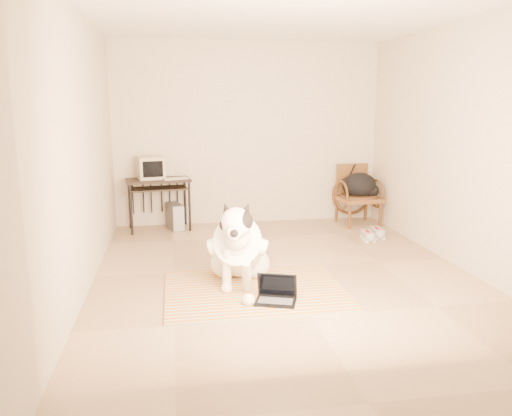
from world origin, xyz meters
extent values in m
plane|color=tan|center=(0.00, 0.00, 0.00)|extent=(4.50, 4.50, 0.00)
plane|color=white|center=(0.00, 0.00, 2.70)|extent=(4.50, 4.50, 0.00)
plane|color=beige|center=(0.00, 2.25, 1.35)|extent=(4.50, 0.00, 4.50)
plane|color=beige|center=(0.00, -2.25, 1.35)|extent=(4.50, 0.00, 4.50)
plane|color=beige|center=(-2.00, 0.00, 1.35)|extent=(0.00, 4.50, 4.50)
plane|color=beige|center=(2.00, 0.00, 1.35)|extent=(0.00, 4.50, 4.50)
cube|color=#D06409|center=(-0.39, -1.21, 0.01)|extent=(1.74, 0.27, 0.02)
cube|color=#3D824B|center=(-0.39, -0.94, 0.01)|extent=(1.74, 0.27, 0.02)
cube|color=#533D82|center=(-0.38, -0.67, 0.01)|extent=(1.74, 0.27, 0.02)
cube|color=gold|center=(-0.38, -0.41, 0.01)|extent=(1.74, 0.27, 0.02)
cube|color=#B3AF8A|center=(-0.38, -0.14, 0.01)|extent=(1.74, 0.27, 0.02)
sphere|color=white|center=(-0.63, -0.24, 0.16)|extent=(0.32, 0.32, 0.32)
sphere|color=white|center=(-0.33, -0.30, 0.16)|extent=(0.32, 0.32, 0.32)
ellipsoid|color=white|center=(-0.48, -0.28, 0.19)|extent=(0.39, 0.36, 0.32)
ellipsoid|color=white|center=(-0.52, -0.47, 0.40)|extent=(0.53, 0.79, 0.69)
cylinder|color=white|center=(-0.51, -0.46, 0.40)|extent=(0.59, 0.70, 0.63)
sphere|color=white|center=(-0.56, -0.67, 0.56)|extent=(0.27, 0.27, 0.27)
sphere|color=white|center=(-0.58, -0.77, 0.72)|extent=(0.29, 0.29, 0.29)
ellipsoid|color=black|center=(-0.54, -0.78, 0.74)|extent=(0.23, 0.25, 0.21)
cylinder|color=white|center=(-0.60, -0.89, 0.68)|extent=(0.15, 0.17, 0.12)
sphere|color=black|center=(-0.62, -0.98, 0.68)|extent=(0.07, 0.07, 0.07)
cone|color=black|center=(-0.66, -0.69, 0.84)|extent=(0.15, 0.17, 0.18)
cone|color=black|center=(-0.47, -0.73, 0.84)|extent=(0.15, 0.16, 0.18)
torus|color=white|center=(-0.56, -0.69, 0.61)|extent=(0.28, 0.18, 0.24)
cylinder|color=white|center=(-0.66, -0.66, 0.24)|extent=(0.11, 0.15, 0.44)
cylinder|color=white|center=(-0.49, -0.83, 0.21)|extent=(0.16, 0.40, 0.45)
sphere|color=white|center=(-0.67, -0.69, 0.05)|extent=(0.11, 0.11, 0.11)
sphere|color=white|center=(-0.50, -1.03, 0.06)|extent=(0.12, 0.12, 0.12)
cone|color=black|center=(-0.44, -0.01, 0.06)|extent=(0.13, 0.44, 0.11)
cube|color=black|center=(-0.25, -1.03, 0.03)|extent=(0.43, 0.36, 0.02)
cube|color=#4B4B4D|center=(-0.25, -1.04, 0.04)|extent=(0.34, 0.25, 0.00)
cube|color=black|center=(-0.22, -0.95, 0.16)|extent=(0.37, 0.20, 0.24)
cube|color=black|center=(-0.22, -0.96, 0.16)|extent=(0.33, 0.17, 0.21)
cube|color=black|center=(-1.35, 1.97, 0.73)|extent=(0.95, 0.60, 0.03)
cube|color=black|center=(-1.35, 1.92, 0.62)|extent=(0.84, 0.49, 0.02)
cylinder|color=black|center=(-1.73, 1.71, 0.36)|extent=(0.04, 0.04, 0.71)
cylinder|color=black|center=(-1.78, 2.13, 0.36)|extent=(0.04, 0.04, 0.71)
cylinder|color=black|center=(-0.92, 1.82, 0.36)|extent=(0.04, 0.04, 0.71)
cylinder|color=black|center=(-0.98, 2.23, 0.36)|extent=(0.04, 0.04, 0.71)
cube|color=#B3A68C|center=(-1.45, 2.02, 0.90)|extent=(0.42, 0.40, 0.32)
cube|color=black|center=(-1.42, 1.85, 0.90)|extent=(0.28, 0.07, 0.22)
cube|color=#B3A68C|center=(-1.11, 1.90, 0.76)|extent=(0.38, 0.24, 0.02)
cube|color=#4B4B4D|center=(-1.14, 1.97, 0.19)|extent=(0.27, 0.43, 0.38)
cube|color=#A5A5A9|center=(-1.08, 1.78, 0.19)|extent=(0.16, 0.05, 0.36)
cube|color=brown|center=(1.61, 1.79, 0.40)|extent=(0.63, 0.61, 0.06)
cylinder|color=#39200F|center=(1.61, 1.79, 0.44)|extent=(0.55, 0.55, 0.04)
cube|color=brown|center=(1.59, 2.06, 0.67)|extent=(0.51, 0.08, 0.45)
cylinder|color=#39200F|center=(1.38, 1.53, 0.18)|extent=(0.04, 0.04, 0.37)
cylinder|color=#39200F|center=(1.34, 2.02, 0.18)|extent=(0.04, 0.04, 0.37)
cylinder|color=#39200F|center=(1.87, 1.57, 0.18)|extent=(0.04, 0.04, 0.37)
cylinder|color=#39200F|center=(1.83, 2.05, 0.18)|extent=(0.04, 0.04, 0.37)
ellipsoid|color=black|center=(1.61, 1.80, 0.60)|extent=(0.52, 0.43, 0.38)
ellipsoid|color=black|center=(1.75, 1.77, 0.52)|extent=(0.32, 0.26, 0.22)
cube|color=white|center=(1.43, 0.95, 0.01)|extent=(0.17, 0.34, 0.03)
cube|color=gray|center=(1.43, 0.95, 0.06)|extent=(0.16, 0.32, 0.10)
cube|color=#A11815|center=(1.43, 0.95, 0.10)|extent=(0.07, 0.17, 0.02)
cube|color=white|center=(1.62, 1.06, 0.02)|extent=(0.18, 0.35, 0.03)
cube|color=gray|center=(1.62, 1.06, 0.06)|extent=(0.17, 0.34, 0.11)
cube|color=#A11815|center=(1.62, 1.06, 0.11)|extent=(0.08, 0.17, 0.02)
camera|label=1|loc=(-1.14, -5.23, 1.81)|focal=35.00mm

